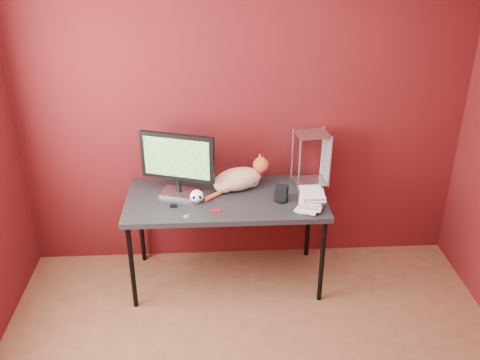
{
  "coord_description": "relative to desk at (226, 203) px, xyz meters",
  "views": [
    {
      "loc": [
        -0.23,
        -2.15,
        2.68
      ],
      "look_at": [
        -0.06,
        1.15,
        1.01
      ],
      "focal_mm": 40.0,
      "sensor_mm": 36.0,
      "label": 1
    }
  ],
  "objects": [
    {
      "name": "room",
      "position": [
        0.15,
        -1.37,
        0.75
      ],
      "size": [
        3.52,
        3.52,
        2.61
      ],
      "color": "brown",
      "rests_on": "ground"
    },
    {
      "name": "desk",
      "position": [
        0.0,
        0.0,
        0.0
      ],
      "size": [
        1.5,
        0.7,
        0.75
      ],
      "color": "black",
      "rests_on": "ground"
    },
    {
      "name": "monitor",
      "position": [
        -0.35,
        0.08,
        0.32
      ],
      "size": [
        0.55,
        0.25,
        0.49
      ],
      "rotation": [
        0.0,
        0.0,
        -0.31
      ],
      "color": "#B0B0B5",
      "rests_on": "desk"
    },
    {
      "name": "cat",
      "position": [
        0.1,
        0.13,
        0.14
      ],
      "size": [
        0.5,
        0.35,
        0.26
      ],
      "rotation": [
        0.0,
        0.0,
        0.32
      ],
      "color": "orange",
      "rests_on": "desk"
    },
    {
      "name": "skull_mug",
      "position": [
        -0.22,
        -0.06,
        0.1
      ],
      "size": [
        0.1,
        0.1,
        0.1
      ],
      "rotation": [
        0.0,
        0.0,
        0.05
      ],
      "color": "white",
      "rests_on": "desk"
    },
    {
      "name": "speaker",
      "position": [
        0.41,
        -0.07,
        0.11
      ],
      "size": [
        0.11,
        0.11,
        0.12
      ],
      "rotation": [
        0.0,
        0.0,
        -0.36
      ],
      "color": "black",
      "rests_on": "desk"
    },
    {
      "name": "book_stack",
      "position": [
        0.54,
        -0.14,
        0.7
      ],
      "size": [
        0.24,
        0.27,
        1.29
      ],
      "rotation": [
        0.0,
        0.0,
        -0.29
      ],
      "color": "beige",
      "rests_on": "desk"
    },
    {
      "name": "wire_rack",
      "position": [
        0.67,
        0.21,
        0.26
      ],
      "size": [
        0.27,
        0.23,
        0.42
      ],
      "rotation": [
        0.0,
        0.0,
        0.14
      ],
      "color": "#B0B0B5",
      "rests_on": "desk"
    },
    {
      "name": "pocket_knife",
      "position": [
        -0.08,
        -0.21,
        0.06
      ],
      "size": [
        0.08,
        0.02,
        0.01
      ],
      "primitive_type": "cube",
      "rotation": [
        0.0,
        0.0,
        0.06
      ],
      "color": "#A00C17",
      "rests_on": "desk"
    },
    {
      "name": "black_gadget",
      "position": [
        -0.39,
        -0.12,
        0.06
      ],
      "size": [
        0.05,
        0.03,
        0.02
      ],
      "primitive_type": "cube",
      "rotation": [
        0.0,
        0.0,
        -0.05
      ],
      "color": "black",
      "rests_on": "desk"
    },
    {
      "name": "washer",
      "position": [
        -0.29,
        -0.26,
        0.05
      ],
      "size": [
        0.04,
        0.04,
        0.0
      ],
      "primitive_type": "cylinder",
      "color": "#B0B0B5",
      "rests_on": "desk"
    }
  ]
}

